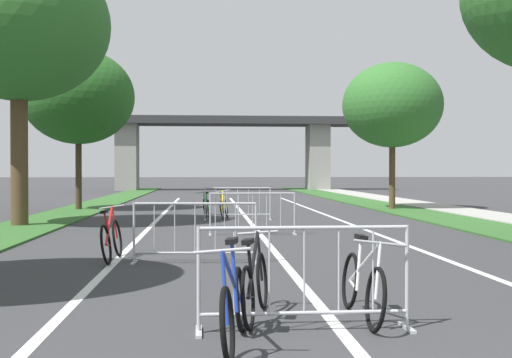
{
  "coord_description": "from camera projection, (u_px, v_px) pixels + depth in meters",
  "views": [
    {
      "loc": [
        -1.33,
        -2.26,
        1.6
      ],
      "look_at": [
        0.49,
        21.77,
        1.28
      ],
      "focal_mm": 45.7,
      "sensor_mm": 36.0,
      "label": 1
    }
  ],
  "objects": [
    {
      "name": "bicycle_white_0",
      "position": [
        362.0,
        285.0,
        6.97
      ],
      "size": [
        0.54,
        1.75,
        0.92
      ],
      "rotation": [
        0.0,
        0.0,
        3.15
      ],
      "color": "black",
      "rests_on": "ground"
    },
    {
      "name": "crowd_barrier_nearest",
      "position": [
        304.0,
        279.0,
        6.48
      ],
      "size": [
        2.16,
        0.46,
        1.05
      ],
      "rotation": [
        0.0,
        0.0,
        0.01
      ],
      "color": "#ADADB2",
      "rests_on": "ground"
    },
    {
      "name": "tree_left_cypress_far",
      "position": [
        78.0,
        97.0,
        25.96
      ],
      "size": [
        4.45,
        4.45,
        6.43
      ],
      "color": "#3D2D1E",
      "rests_on": "ground"
    },
    {
      "name": "crowd_barrier_second",
      "position": [
        195.0,
        233.0,
        11.19
      ],
      "size": [
        2.18,
        0.56,
        1.05
      ],
      "rotation": [
        0.0,
        0.0,
        -0.06
      ],
      "color": "#ADADB2",
      "rests_on": "ground"
    },
    {
      "name": "tree_right_pine_far",
      "position": [
        392.0,
        105.0,
        26.31
      ],
      "size": [
        4.04,
        4.04,
        5.96
      ],
      "color": "#4C3823",
      "rests_on": "ground"
    },
    {
      "name": "lane_stripe_left_lane",
      "position": [
        154.0,
        223.0,
        19.65
      ],
      "size": [
        0.14,
        35.1,
        0.01
      ],
      "primitive_type": "cube",
      "color": "silver",
      "rests_on": "ground"
    },
    {
      "name": "lane_stripe_right_lane",
      "position": [
        345.0,
        222.0,
        20.09
      ],
      "size": [
        0.14,
        35.1,
        0.01
      ],
      "primitive_type": "cube",
      "color": "silver",
      "rests_on": "ground"
    },
    {
      "name": "grass_verge_left",
      "position": [
        84.0,
        209.0,
        26.64
      ],
      "size": [
        2.08,
        60.68,
        0.05
      ],
      "primitive_type": "cube",
      "color": "#2D5B26",
      "rests_on": "ground"
    },
    {
      "name": "bicycle_yellow_2",
      "position": [
        224.0,
        208.0,
        21.42
      ],
      "size": [
        0.49,
        1.67,
        0.96
      ],
      "rotation": [
        0.0,
        0.0,
        -0.15
      ],
      "color": "black",
      "rests_on": "ground"
    },
    {
      "name": "sidewalk_path_right",
      "position": [
        435.0,
        207.0,
        27.75
      ],
      "size": [
        1.94,
        60.68,
        0.08
      ],
      "primitive_type": "cube",
      "color": "#9E9B93",
      "rests_on": "ground"
    },
    {
      "name": "bicycle_red_1",
      "position": [
        112.0,
        239.0,
        11.49
      ],
      "size": [
        0.45,
        1.77,
        0.97
      ],
      "rotation": [
        0.0,
        0.0,
        -0.04
      ],
      "color": "black",
      "rests_on": "ground"
    },
    {
      "name": "crowd_barrier_third",
      "position": [
        253.0,
        214.0,
        16.09
      ],
      "size": [
        2.16,
        0.46,
        1.05
      ],
      "rotation": [
        0.0,
        0.0,
        0.01
      ],
      "color": "#ADADB2",
      "rests_on": "ground"
    },
    {
      "name": "bicycle_blue_5",
      "position": [
        234.0,
        306.0,
        5.89
      ],
      "size": [
        0.54,
        1.72,
        0.97
      ],
      "rotation": [
        0.0,
        0.0,
        3.0
      ],
      "color": "black",
      "rests_on": "ground"
    },
    {
      "name": "crowd_barrier_fourth",
      "position": [
        238.0,
        204.0,
        20.89
      ],
      "size": [
        2.16,
        0.47,
        1.05
      ],
      "rotation": [
        0.0,
        0.0,
        -0.02
      ],
      "color": "#ADADB2",
      "rests_on": "ground"
    },
    {
      "name": "grass_verge_right",
      "position": [
        389.0,
        207.0,
        27.6
      ],
      "size": [
        2.08,
        60.68,
        0.05
      ],
      "primitive_type": "cube",
      "color": "#2D5B26",
      "rests_on": "ground"
    },
    {
      "name": "lane_stripe_center",
      "position": [
        251.0,
        223.0,
        19.87
      ],
      "size": [
        0.14,
        35.1,
        0.01
      ],
      "primitive_type": "cube",
      "color": "silver",
      "rests_on": "ground"
    },
    {
      "name": "bicycle_black_3",
      "position": [
        255.0,
        285.0,
        7.0
      ],
      "size": [
        0.52,
        1.68,
        0.92
      ],
      "rotation": [
        0.0,
        0.0,
        -0.22
      ],
      "color": "black",
      "rests_on": "ground"
    },
    {
      "name": "bicycle_green_4",
      "position": [
        207.0,
        208.0,
        21.34
      ],
      "size": [
        0.52,
        1.68,
        0.9
      ],
      "rotation": [
        0.0,
        0.0,
        0.13
      ],
      "color": "black",
      "rests_on": "ground"
    },
    {
      "name": "overpass_bridge",
      "position": [
        223.0,
        138.0,
        52.31
      ],
      "size": [
        22.76,
        3.71,
        5.85
      ],
      "color": "#2D2D30",
      "rests_on": "ground"
    },
    {
      "name": "tree_left_maple_mid",
      "position": [
        19.0,
        25.0,
        18.42
      ],
      "size": [
        5.13,
        5.13,
        7.93
      ],
      "color": "#4C3823",
      "rests_on": "ground"
    }
  ]
}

